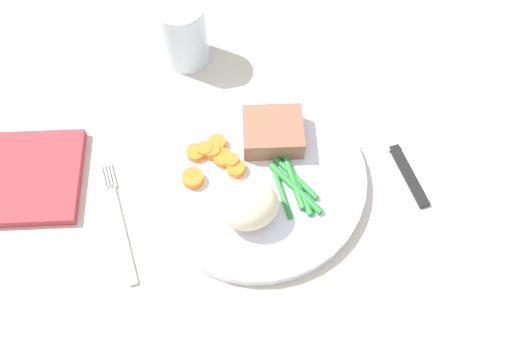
# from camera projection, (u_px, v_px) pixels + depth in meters

# --- Properties ---
(dining_table) EXTENTS (1.20, 0.90, 0.02)m
(dining_table) POSITION_uv_depth(u_px,v_px,m) (277.00, 192.00, 0.70)
(dining_table) COLOR beige
(dining_table) RESTS_ON ground
(dinner_plate) EXTENTS (0.27, 0.27, 0.02)m
(dinner_plate) POSITION_uv_depth(u_px,v_px,m) (256.00, 178.00, 0.69)
(dinner_plate) COLOR white
(dinner_plate) RESTS_ON dining_table
(meat_portion) EXTENTS (0.09, 0.08, 0.03)m
(meat_portion) POSITION_uv_depth(u_px,v_px,m) (273.00, 132.00, 0.70)
(meat_portion) COLOR #936047
(meat_portion) RESTS_ON dinner_plate
(mashed_potatoes) EXTENTS (0.07, 0.06, 0.05)m
(mashed_potatoes) POSITION_uv_depth(u_px,v_px,m) (249.00, 206.00, 0.64)
(mashed_potatoes) COLOR beige
(mashed_potatoes) RESTS_ON dinner_plate
(carrot_slices) EXTENTS (0.08, 0.06, 0.01)m
(carrot_slices) POSITION_uv_depth(u_px,v_px,m) (213.00, 159.00, 0.69)
(carrot_slices) COLOR orange
(carrot_slices) RESTS_ON dinner_plate
(green_beans) EXTENTS (0.04, 0.09, 0.01)m
(green_beans) POSITION_uv_depth(u_px,v_px,m) (295.00, 186.00, 0.67)
(green_beans) COLOR #2D8C38
(green_beans) RESTS_ON dinner_plate
(fork) EXTENTS (0.01, 0.17, 0.00)m
(fork) POSITION_uv_depth(u_px,v_px,m) (119.00, 222.00, 0.67)
(fork) COLOR silver
(fork) RESTS_ON dining_table
(knife) EXTENTS (0.02, 0.20, 0.01)m
(knife) POSITION_uv_depth(u_px,v_px,m) (391.00, 142.00, 0.72)
(knife) COLOR black
(knife) RESTS_ON dining_table
(water_glass) EXTENTS (0.06, 0.06, 0.10)m
(water_glass) POSITION_uv_depth(u_px,v_px,m) (184.00, 36.00, 0.76)
(water_glass) COLOR silver
(water_glass) RESTS_ON dining_table
(napkin) EXTENTS (0.15, 0.16, 0.01)m
(napkin) POSITION_uv_depth(u_px,v_px,m) (30.00, 177.00, 0.69)
(napkin) COLOR #B2383D
(napkin) RESTS_ON dining_table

